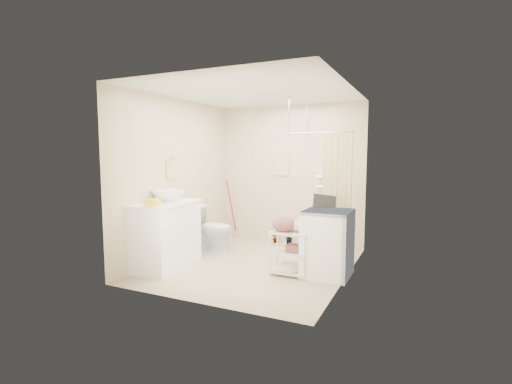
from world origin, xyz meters
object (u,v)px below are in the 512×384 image
toilet (211,228)px  washing_machine (328,243)px  vanity (166,235)px  laundry_rack (290,249)px

toilet → washing_machine: bearing=-102.3°
toilet → vanity: bearing=173.3°
washing_machine → laundry_rack: washing_machine is taller
laundry_rack → washing_machine: bearing=22.5°
washing_machine → laundry_rack: (-0.48, -0.20, -0.09)m
washing_machine → toilet: bearing=168.3°
toilet → laundry_rack: 1.83m
vanity → laundry_rack: bearing=9.5°
washing_machine → laundry_rack: 0.52m
laundry_rack → vanity: bearing=-167.0°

